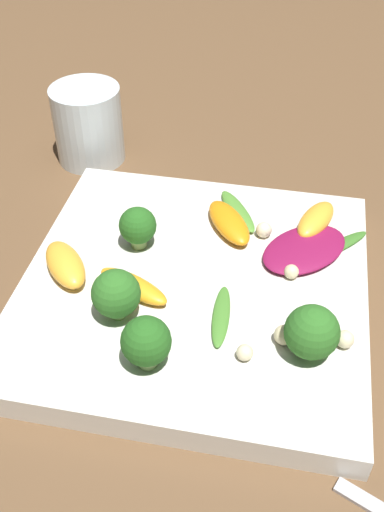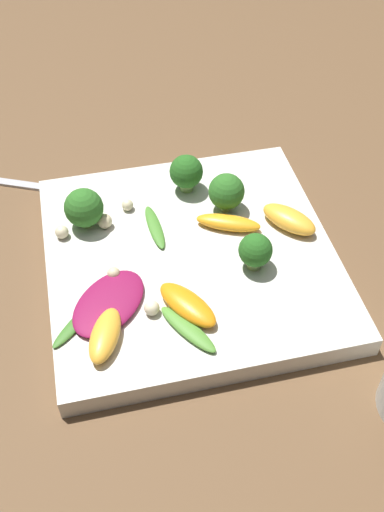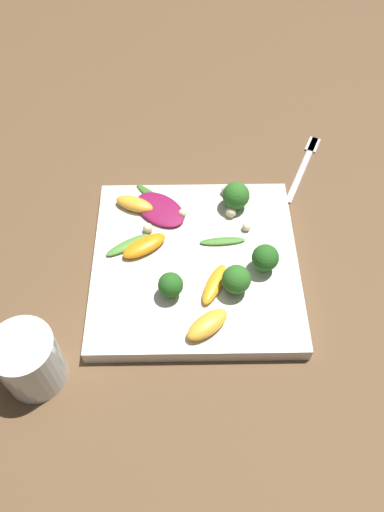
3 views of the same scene
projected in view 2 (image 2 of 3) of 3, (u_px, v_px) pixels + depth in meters
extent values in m
plane|color=brown|center=(190.00, 267.00, 0.67)|extent=(2.40, 2.40, 0.00)
cube|color=silver|center=(190.00, 259.00, 0.66)|extent=(0.31, 0.31, 0.03)
ellipsoid|color=maroon|center=(109.00, 303.00, 0.60)|extent=(0.11, 0.11, 0.01)
ellipsoid|color=#FCAD33|center=(105.00, 335.00, 0.57)|extent=(0.05, 0.07, 0.02)
ellipsoid|color=orange|center=(188.00, 305.00, 0.59)|extent=(0.06, 0.08, 0.02)
ellipsoid|color=orange|center=(228.00, 223.00, 0.67)|extent=(0.08, 0.05, 0.01)
ellipsoid|color=#FCAD33|center=(289.00, 219.00, 0.67)|extent=(0.07, 0.07, 0.02)
cylinder|color=#7A9E51|center=(254.00, 261.00, 0.63)|extent=(0.02, 0.02, 0.01)
sphere|color=#26601E|center=(255.00, 250.00, 0.62)|extent=(0.04, 0.04, 0.04)
cylinder|color=#7A9E51|center=(86.00, 220.00, 0.67)|extent=(0.01, 0.01, 0.01)
sphere|color=#2D6B23|center=(84.00, 208.00, 0.66)|extent=(0.04, 0.04, 0.04)
cylinder|color=#84AD5B|center=(186.00, 184.00, 0.71)|extent=(0.02, 0.02, 0.02)
sphere|color=#26601E|center=(186.00, 171.00, 0.70)|extent=(0.04, 0.04, 0.04)
cylinder|color=#84AD5B|center=(226.00, 204.00, 0.69)|extent=(0.01, 0.01, 0.02)
sphere|color=#2D6B23|center=(226.00, 191.00, 0.68)|extent=(0.04, 0.04, 0.04)
ellipsoid|color=#47842D|center=(155.00, 227.00, 0.67)|extent=(0.02, 0.07, 0.01)
ellipsoid|color=#3D7528|center=(78.00, 321.00, 0.58)|extent=(0.06, 0.06, 0.01)
ellipsoid|color=#518E33|center=(188.00, 329.00, 0.58)|extent=(0.05, 0.07, 0.01)
sphere|color=beige|center=(105.00, 221.00, 0.67)|extent=(0.02, 0.02, 0.02)
sphere|color=beige|center=(127.00, 205.00, 0.69)|extent=(0.01, 0.01, 0.01)
sphere|color=beige|center=(152.00, 308.00, 0.59)|extent=(0.02, 0.02, 0.02)
sphere|color=beige|center=(114.00, 273.00, 0.62)|extent=(0.01, 0.01, 0.01)
sphere|color=beige|center=(62.00, 232.00, 0.66)|extent=(0.02, 0.02, 0.02)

